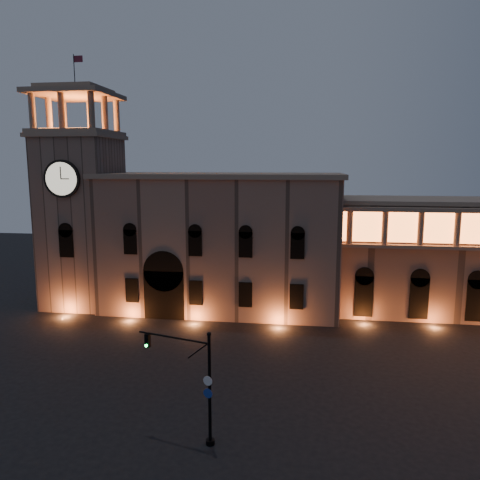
% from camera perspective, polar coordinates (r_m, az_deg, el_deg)
% --- Properties ---
extents(ground, '(160.00, 160.00, 0.00)m').
position_cam_1_polar(ground, '(42.50, -5.02, -16.99)').
color(ground, black).
rests_on(ground, ground).
extents(government_building, '(30.80, 12.80, 17.60)m').
position_cam_1_polar(government_building, '(60.86, -2.41, -0.21)').
color(government_building, '#816354').
rests_on(government_building, ground).
extents(clock_tower, '(9.80, 9.80, 32.40)m').
position_cam_1_polar(clock_tower, '(65.36, -18.71, 3.26)').
color(clock_tower, '#816354').
rests_on(clock_tower, ground).
extents(traffic_light, '(5.62, 1.89, 7.97)m').
position_cam_1_polar(traffic_light, '(32.98, -5.31, -17.03)').
color(traffic_light, black).
rests_on(traffic_light, ground).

